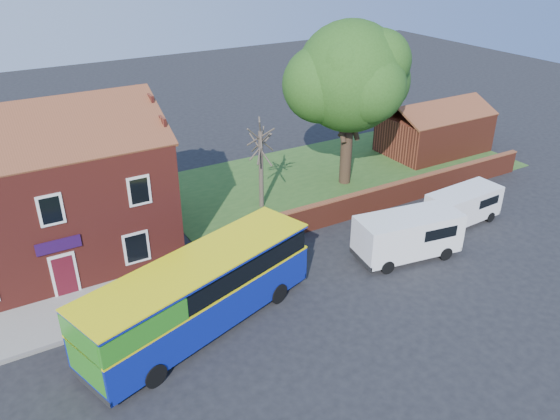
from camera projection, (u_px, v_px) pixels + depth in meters
ground at (272, 335)px, 23.60m from camera, size 120.00×120.00×0.00m
pavement at (77, 314)px, 24.85m from camera, size 18.00×3.50×0.12m
kerb at (86, 335)px, 23.50m from camera, size 18.00×0.15×0.14m
grass_strip at (340, 173)px, 39.42m from camera, size 26.00×12.00×0.04m
shop_building at (40, 200)px, 27.72m from camera, size 12.30×8.13×10.50m
boundary_wall at (396, 194)px, 34.45m from camera, size 22.00×0.38×1.60m
outbuilding at (434, 131)px, 42.75m from camera, size 8.20×5.06×4.17m
bus at (194, 294)px, 23.04m from camera, size 11.42×6.11×3.38m
van_near at (408, 234)px, 28.72m from camera, size 5.86×3.06×2.45m
van_far at (463, 205)px, 32.25m from camera, size 4.85×2.19×2.09m
large_tree at (350, 79)px, 34.92m from camera, size 8.94×7.07×10.90m
bare_tree at (261, 166)px, 33.37m from camera, size 2.05×2.44×5.47m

